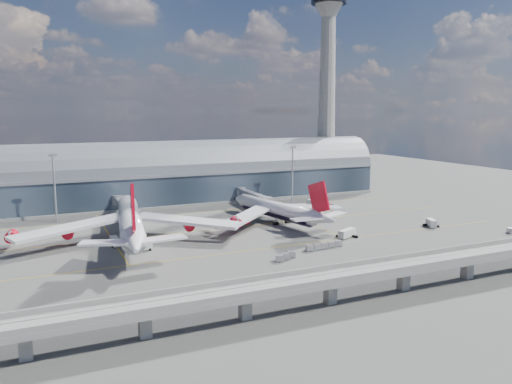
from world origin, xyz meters
name	(u,v)px	position (x,y,z in m)	size (l,w,h in m)	color
ground	(235,243)	(0.00, 0.00, 0.00)	(500.00, 500.00, 0.00)	#474744
taxi_lines	(212,228)	(0.00, 22.11, 0.01)	(200.00, 80.12, 0.01)	gold
terminal	(171,178)	(0.00, 77.99, 11.34)	(200.00, 30.00, 28.00)	#202A36
control_tower	(327,91)	(85.00, 83.00, 51.64)	(19.00, 19.00, 103.00)	gray
guideway	(331,280)	(0.00, -55.00, 5.29)	(220.00, 8.50, 7.20)	gray
floodlight_mast_left	(55,186)	(-50.00, 55.00, 13.63)	(3.00, 0.70, 25.70)	gray
floodlight_mast_right	(292,173)	(50.00, 55.00, 13.63)	(3.00, 0.70, 25.70)	gray
airliner_left	(130,222)	(-30.01, 14.05, 6.69)	(72.97, 76.77, 23.41)	white
airliner_right	(278,210)	(25.11, 19.60, 4.88)	(56.35, 58.97, 18.81)	white
jet_bridge_left	(122,205)	(-26.14, 53.12, 5.18)	(4.40, 28.00, 7.25)	gray
jet_bridge_right	(252,196)	(28.31, 51.18, 5.18)	(4.40, 32.00, 7.25)	gray
service_truck_0	(115,242)	(-35.29, 11.87, 1.36)	(2.54, 6.48, 2.64)	silver
service_truck_1	(144,246)	(-28.08, 2.79, 1.32)	(4.56, 2.35, 2.61)	silver
service_truck_2	(347,233)	(35.85, -9.19, 1.45)	(7.93, 5.16, 2.79)	silver
service_truck_3	(431,223)	(72.45, -8.48, 1.40)	(4.32, 6.05, 2.73)	silver
service_truck_4	(313,203)	(52.95, 41.77, 1.56)	(3.21, 5.60, 3.09)	silver
service_truck_5	(130,216)	(-24.27, 47.61, 1.66)	(7.17, 4.94, 3.24)	silver
cargo_train_0	(286,256)	(6.06, -22.62, 0.91)	(7.85, 4.46, 1.75)	gray
cargo_train_1	(324,246)	(21.88, -17.41, 0.92)	(13.33, 2.98, 1.76)	gray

